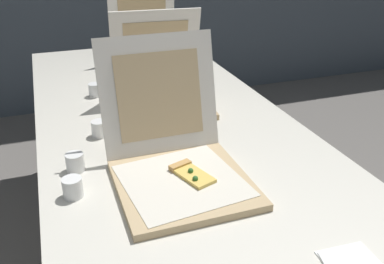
{
  "coord_description": "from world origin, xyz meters",
  "views": [
    {
      "loc": [
        -0.4,
        -0.68,
        1.39
      ],
      "look_at": [
        0.02,
        0.49,
        0.78
      ],
      "focal_mm": 39.41,
      "sensor_mm": 36.0,
      "label": 1
    }
  ],
  "objects_px": {
    "cup_white_far": "(95,90)",
    "pizza_box_middle": "(161,92)",
    "pizza_box_front": "(178,162)",
    "cup_white_near_center": "(75,162)",
    "cup_white_mid": "(99,129)",
    "cup_white_near_left": "(73,188)",
    "pizza_box_back": "(152,55)",
    "table": "(171,137)"
  },
  "relations": [
    {
      "from": "cup_white_far",
      "to": "pizza_box_middle",
      "type": "bearing_deg",
      "value": -37.71
    },
    {
      "from": "pizza_box_front",
      "to": "cup_white_near_center",
      "type": "relative_size",
      "value": 8.18
    },
    {
      "from": "cup_white_mid",
      "to": "cup_white_near_left",
      "type": "distance_m",
      "value": 0.37
    },
    {
      "from": "pizza_box_front",
      "to": "cup_white_mid",
      "type": "bearing_deg",
      "value": 115.69
    },
    {
      "from": "cup_white_mid",
      "to": "cup_white_near_left",
      "type": "height_order",
      "value": "same"
    },
    {
      "from": "pizza_box_front",
      "to": "pizza_box_middle",
      "type": "relative_size",
      "value": 1.16
    },
    {
      "from": "pizza_box_back",
      "to": "cup_white_near_center",
      "type": "xyz_separation_m",
      "value": [
        -0.49,
        -0.97,
        -0.03
      ]
    },
    {
      "from": "table",
      "to": "cup_white_near_left",
      "type": "distance_m",
      "value": 0.51
    },
    {
      "from": "cup_white_mid",
      "to": "cup_white_near_left",
      "type": "bearing_deg",
      "value": -109.37
    },
    {
      "from": "cup_white_far",
      "to": "cup_white_near_left",
      "type": "height_order",
      "value": "same"
    },
    {
      "from": "table",
      "to": "pizza_box_middle",
      "type": "relative_size",
      "value": 6.13
    },
    {
      "from": "table",
      "to": "cup_white_near_left",
      "type": "relative_size",
      "value": 43.39
    },
    {
      "from": "cup_white_near_center",
      "to": "cup_white_mid",
      "type": "relative_size",
      "value": 1.0
    },
    {
      "from": "pizza_box_middle",
      "to": "cup_white_mid",
      "type": "height_order",
      "value": "pizza_box_middle"
    },
    {
      "from": "pizza_box_middle",
      "to": "pizza_box_back",
      "type": "height_order",
      "value": "pizza_box_back"
    },
    {
      "from": "pizza_box_front",
      "to": "cup_white_mid",
      "type": "height_order",
      "value": "pizza_box_front"
    },
    {
      "from": "cup_white_mid",
      "to": "table",
      "type": "bearing_deg",
      "value": -2.7
    },
    {
      "from": "pizza_box_front",
      "to": "table",
      "type": "bearing_deg",
      "value": 76.53
    },
    {
      "from": "pizza_box_front",
      "to": "cup_white_near_left",
      "type": "xyz_separation_m",
      "value": [
        -0.3,
        0.01,
        -0.03
      ]
    },
    {
      "from": "cup_white_near_center",
      "to": "pizza_box_front",
      "type": "bearing_deg",
      "value": -27.63
    },
    {
      "from": "pizza_box_middle",
      "to": "pizza_box_back",
      "type": "xyz_separation_m",
      "value": [
        0.1,
        0.54,
        0.0
      ]
    },
    {
      "from": "pizza_box_back",
      "to": "cup_white_near_left",
      "type": "height_order",
      "value": "pizza_box_back"
    },
    {
      "from": "table",
      "to": "pizza_box_middle",
      "type": "distance_m",
      "value": 0.24
    },
    {
      "from": "pizza_box_back",
      "to": "cup_white_near_left",
      "type": "xyz_separation_m",
      "value": [
        -0.51,
        -1.1,
        -0.03
      ]
    },
    {
      "from": "pizza_box_middle",
      "to": "table",
      "type": "bearing_deg",
      "value": -92.66
    },
    {
      "from": "table",
      "to": "cup_white_mid",
      "type": "xyz_separation_m",
      "value": [
        -0.26,
        0.01,
        0.07
      ]
    },
    {
      "from": "pizza_box_front",
      "to": "cup_white_mid",
      "type": "relative_size",
      "value": 8.18
    },
    {
      "from": "pizza_box_back",
      "to": "cup_white_far",
      "type": "xyz_separation_m",
      "value": [
        -0.35,
        -0.35,
        -0.03
      ]
    },
    {
      "from": "pizza_box_middle",
      "to": "cup_white_far",
      "type": "xyz_separation_m",
      "value": [
        -0.25,
        0.19,
        -0.03
      ]
    },
    {
      "from": "pizza_box_front",
      "to": "pizza_box_middle",
      "type": "distance_m",
      "value": 0.58
    },
    {
      "from": "cup_white_near_center",
      "to": "pizza_box_middle",
      "type": "bearing_deg",
      "value": 47.48
    },
    {
      "from": "pizza_box_front",
      "to": "pizza_box_middle",
      "type": "bearing_deg",
      "value": 78.76
    },
    {
      "from": "pizza_box_middle",
      "to": "cup_white_far",
      "type": "distance_m",
      "value": 0.31
    },
    {
      "from": "pizza_box_front",
      "to": "pizza_box_back",
      "type": "relative_size",
      "value": 1.15
    },
    {
      "from": "table",
      "to": "cup_white_near_center",
      "type": "xyz_separation_m",
      "value": [
        -0.36,
        -0.2,
        0.07
      ]
    },
    {
      "from": "cup_white_mid",
      "to": "cup_white_near_left",
      "type": "relative_size",
      "value": 1.0
    },
    {
      "from": "pizza_box_front",
      "to": "cup_white_near_center",
      "type": "height_order",
      "value": "pizza_box_front"
    },
    {
      "from": "cup_white_near_center",
      "to": "table",
      "type": "bearing_deg",
      "value": 29.23
    },
    {
      "from": "cup_white_near_center",
      "to": "cup_white_mid",
      "type": "bearing_deg",
      "value": 64.12
    },
    {
      "from": "pizza_box_middle",
      "to": "cup_white_mid",
      "type": "distance_m",
      "value": 0.36
    },
    {
      "from": "pizza_box_middle",
      "to": "pizza_box_back",
      "type": "distance_m",
      "value": 0.55
    },
    {
      "from": "cup_white_near_left",
      "to": "pizza_box_middle",
      "type": "bearing_deg",
      "value": 53.95
    }
  ]
}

